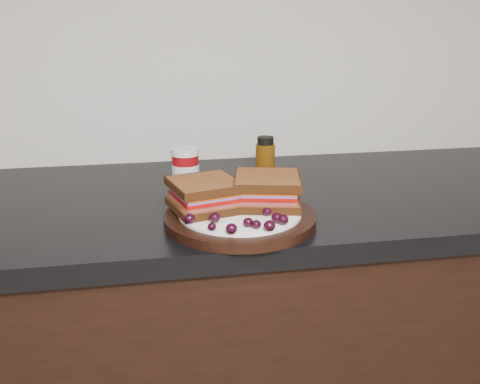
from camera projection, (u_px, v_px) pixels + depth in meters
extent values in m
cube|color=black|center=(96.00, 211.00, 1.11)|extent=(3.98, 0.60, 0.04)
cylinder|color=black|center=(240.00, 218.00, 0.99)|extent=(0.28, 0.28, 0.02)
ellipsoid|color=black|center=(189.00, 219.00, 0.92)|extent=(0.02, 0.02, 0.02)
ellipsoid|color=black|center=(215.00, 217.00, 0.92)|extent=(0.02, 0.02, 0.02)
ellipsoid|color=black|center=(212.00, 227.00, 0.89)|extent=(0.01, 0.01, 0.01)
ellipsoid|color=black|center=(231.00, 229.00, 0.87)|extent=(0.02, 0.02, 0.02)
ellipsoid|color=black|center=(248.00, 222.00, 0.90)|extent=(0.02, 0.02, 0.02)
ellipsoid|color=black|center=(256.00, 224.00, 0.90)|extent=(0.02, 0.02, 0.02)
ellipsoid|color=black|center=(269.00, 226.00, 0.89)|extent=(0.02, 0.02, 0.02)
ellipsoid|color=black|center=(283.00, 219.00, 0.91)|extent=(0.02, 0.02, 0.02)
ellipsoid|color=black|center=(277.00, 218.00, 0.92)|extent=(0.02, 0.02, 0.02)
ellipsoid|color=black|center=(267.00, 212.00, 0.95)|extent=(0.02, 0.02, 0.02)
ellipsoid|color=black|center=(293.00, 205.00, 0.98)|extent=(0.02, 0.02, 0.02)
ellipsoid|color=black|center=(272.00, 202.00, 1.00)|extent=(0.02, 0.02, 0.01)
ellipsoid|color=black|center=(276.00, 200.00, 1.01)|extent=(0.02, 0.02, 0.02)
ellipsoid|color=black|center=(268.00, 193.00, 1.05)|extent=(0.02, 0.02, 0.02)
ellipsoid|color=black|center=(207.00, 199.00, 1.02)|extent=(0.02, 0.02, 0.01)
ellipsoid|color=black|center=(209.00, 205.00, 0.98)|extent=(0.02, 0.02, 0.02)
ellipsoid|color=black|center=(191.00, 208.00, 0.97)|extent=(0.02, 0.02, 0.02)
ellipsoid|color=black|center=(201.00, 209.00, 0.96)|extent=(0.02, 0.02, 0.02)
ellipsoid|color=black|center=(207.00, 202.00, 1.00)|extent=(0.02, 0.02, 0.02)
ellipsoid|color=black|center=(200.00, 203.00, 0.99)|extent=(0.02, 0.02, 0.02)
ellipsoid|color=black|center=(212.00, 207.00, 0.97)|extent=(0.02, 0.02, 0.02)
cylinder|color=maroon|center=(186.00, 169.00, 1.17)|extent=(0.08, 0.08, 0.09)
cylinder|color=#4C2C07|center=(265.00, 163.00, 1.17)|extent=(0.05, 0.05, 0.12)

